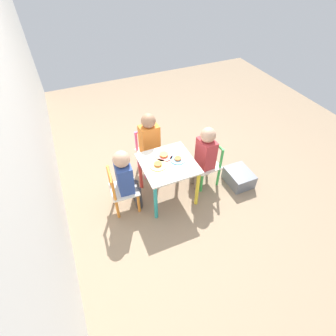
{
  "coord_description": "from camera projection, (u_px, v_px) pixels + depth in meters",
  "views": [
    {
      "loc": [
        -1.71,
        0.74,
        2.15
      ],
      "look_at": [
        0.0,
        0.0,
        0.4
      ],
      "focal_mm": 28.0,
      "sensor_mm": 36.0,
      "label": 1
    }
  ],
  "objects": [
    {
      "name": "plate_front",
      "position": [
        178.0,
        159.0,
        2.53
      ],
      "size": [
        0.15,
        0.15,
        0.03
      ],
      "color": "#4C9EE0",
      "rests_on": "kids_table"
    },
    {
      "name": "plate_back",
      "position": [
        158.0,
        165.0,
        2.47
      ],
      "size": [
        0.17,
        0.17,
        0.03
      ],
      "color": "#EADB66",
      "rests_on": "kids_table"
    },
    {
      "name": "plate_right",
      "position": [
        164.0,
        156.0,
        2.57
      ],
      "size": [
        0.18,
        0.18,
        0.03
      ],
      "color": "#E54C47",
      "rests_on": "kids_table"
    },
    {
      "name": "chair_pink",
      "position": [
        149.0,
        152.0,
        2.97
      ],
      "size": [
        0.28,
        0.28,
        0.51
      ],
      "rotation": [
        0.0,
        0.0,
        -1.5
      ],
      "color": "silver",
      "rests_on": "ground_plane"
    },
    {
      "name": "house_wall",
      "position": [
        10.0,
        109.0,
        1.63
      ],
      "size": [
        6.0,
        0.06,
        2.6
      ],
      "color": "beige",
      "rests_on": "ground_plane"
    },
    {
      "name": "ground_plane",
      "position": [
        168.0,
        195.0,
        2.83
      ],
      "size": [
        6.0,
        6.0,
        0.0
      ],
      "primitive_type": "plane",
      "color": "#8C755B"
    },
    {
      "name": "storage_bin",
      "position": [
        239.0,
        177.0,
        2.91
      ],
      "size": [
        0.3,
        0.25,
        0.16
      ],
      "color": "slate",
      "rests_on": "ground_plane"
    },
    {
      "name": "chair_green",
      "position": [
        208.0,
        165.0,
        2.81
      ],
      "size": [
        0.27,
        0.27,
        0.51
      ],
      "rotation": [
        0.0,
        0.0,
        -3.09
      ],
      "color": "silver",
      "rests_on": "ground_plane"
    },
    {
      "name": "child_front",
      "position": [
        204.0,
        153.0,
        2.67
      ],
      "size": [
        0.21,
        0.21,
        0.73
      ],
      "rotation": [
        0.0,
        0.0,
        -3.09
      ],
      "color": "#7A6B5B",
      "rests_on": "ground_plane"
    },
    {
      "name": "chair_orange",
      "position": [
        122.0,
        191.0,
        2.54
      ],
      "size": [
        0.27,
        0.27,
        0.51
      ],
      "rotation": [
        0.0,
        0.0,
        -0.06
      ],
      "color": "silver",
      "rests_on": "ground_plane"
    },
    {
      "name": "child_right",
      "position": [
        150.0,
        141.0,
        2.79
      ],
      "size": [
        0.22,
        0.21,
        0.76
      ],
      "rotation": [
        0.0,
        0.0,
        -1.5
      ],
      "color": "#7A6B5B",
      "rests_on": "ground_plane"
    },
    {
      "name": "kids_table",
      "position": [
        168.0,
        169.0,
        2.56
      ],
      "size": [
        0.51,
        0.51,
        0.47
      ],
      "color": "silver",
      "rests_on": "ground_plane"
    },
    {
      "name": "child_back",
      "position": [
        126.0,
        176.0,
        2.43
      ],
      "size": [
        0.21,
        0.21,
        0.72
      ],
      "rotation": [
        0.0,
        0.0,
        -0.06
      ],
      "color": "#38383D",
      "rests_on": "ground_plane"
    }
  ]
}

